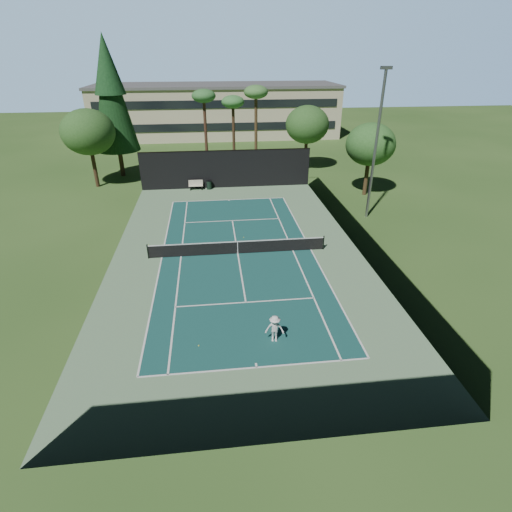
{
  "coord_description": "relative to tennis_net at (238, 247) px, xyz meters",
  "views": [
    {
      "loc": [
        -1.66,
        -26.03,
        13.3
      ],
      "look_at": [
        1.0,
        -3.0,
        1.3
      ],
      "focal_mm": 28.0,
      "sensor_mm": 36.0,
      "label": 1
    }
  ],
  "objects": [
    {
      "name": "ground",
      "position": [
        0.0,
        0.0,
        -0.56
      ],
      "size": [
        160.0,
        160.0,
        0.0
      ],
      "primitive_type": "plane",
      "color": "#325720",
      "rests_on": "ground"
    },
    {
      "name": "apron_slab",
      "position": [
        0.0,
        0.0,
        -0.55
      ],
      "size": [
        18.0,
        32.0,
        0.01
      ],
      "primitive_type": "cube",
      "color": "#658D62",
      "rests_on": "ground"
    },
    {
      "name": "court_surface",
      "position": [
        0.0,
        0.0,
        -0.55
      ],
      "size": [
        10.97,
        23.77,
        0.01
      ],
      "primitive_type": "cube",
      "color": "#174A46",
      "rests_on": "ground"
    },
    {
      "name": "court_lines",
      "position": [
        0.0,
        0.0,
        -0.54
      ],
      "size": [
        11.07,
        23.87,
        0.01
      ],
      "color": "white",
      "rests_on": "ground"
    },
    {
      "name": "tennis_net",
      "position": [
        0.0,
        0.0,
        0.0
      ],
      "size": [
        12.9,
        0.1,
        1.1
      ],
      "color": "black",
      "rests_on": "ground"
    },
    {
      "name": "fence",
      "position": [
        0.0,
        0.06,
        1.45
      ],
      "size": [
        18.04,
        32.05,
        4.03
      ],
      "color": "black",
      "rests_on": "ground"
    },
    {
      "name": "player",
      "position": [
        1.14,
        -10.04,
        0.2
      ],
      "size": [
        1.06,
        0.72,
        1.52
      ],
      "primitive_type": "imported",
      "rotation": [
        0.0,
        0.0,
        -0.17
      ],
      "color": "silver",
      "rests_on": "ground"
    },
    {
      "name": "tennis_ball_a",
      "position": [
        -2.72,
        -10.02,
        -0.52
      ],
      "size": [
        0.07,
        0.07,
        0.07
      ],
      "primitive_type": "sphere",
      "color": "#DEF337",
      "rests_on": "ground"
    },
    {
      "name": "tennis_ball_b",
      "position": [
        0.34,
        1.03,
        -0.52
      ],
      "size": [
        0.07,
        0.07,
        0.07
      ],
      "primitive_type": "sphere",
      "color": "#B5CC2E",
      "rests_on": "ground"
    },
    {
      "name": "tennis_ball_c",
      "position": [
        0.67,
        2.77,
        -0.53
      ],
      "size": [
        0.06,
        0.06,
        0.06
      ],
      "primitive_type": "sphere",
      "color": "#E6F638",
      "rests_on": "ground"
    },
    {
      "name": "tennis_ball_d",
      "position": [
        -6.67,
        2.15,
        -0.52
      ],
      "size": [
        0.08,
        0.08,
        0.08
      ],
      "primitive_type": "sphere",
      "color": "#DAF437",
      "rests_on": "ground"
    },
    {
      "name": "park_bench",
      "position": [
        -3.3,
        15.62,
        -0.01
      ],
      "size": [
        1.5,
        0.45,
        1.02
      ],
      "color": "beige",
      "rests_on": "ground"
    },
    {
      "name": "trash_bin",
      "position": [
        -1.89,
        15.61,
        -0.08
      ],
      "size": [
        0.56,
        0.56,
        0.95
      ],
      "color": "black",
      "rests_on": "ground"
    },
    {
      "name": "pine_tree",
      "position": [
        -12.0,
        22.0,
        9.0
      ],
      "size": [
        4.8,
        4.8,
        15.0
      ],
      "color": "#47351E",
      "rests_on": "ground"
    },
    {
      "name": "palm_a",
      "position": [
        -2.0,
        24.0,
        7.63
      ],
      "size": [
        2.8,
        2.8,
        9.32
      ],
      "color": "#482C1E",
      "rests_on": "ground"
    },
    {
      "name": "palm_b",
      "position": [
        1.5,
        26.0,
        6.8
      ],
      "size": [
        2.8,
        2.8,
        8.42
      ],
      "color": "#412C1C",
      "rests_on": "ground"
    },
    {
      "name": "palm_c",
      "position": [
        4.0,
        23.0,
        8.05
      ],
      "size": [
        2.8,
        2.8,
        9.77
      ],
      "color": "#4D3821",
      "rests_on": "ground"
    },
    {
      "name": "decid_tree_a",
      "position": [
        10.0,
        22.0,
        4.86
      ],
      "size": [
        5.12,
        5.12,
        7.62
      ],
      "color": "#3F2D1B",
      "rests_on": "ground"
    },
    {
      "name": "decid_tree_b",
      "position": [
        14.0,
        12.0,
        4.52
      ],
      "size": [
        4.8,
        4.8,
        7.14
      ],
      "color": "#4E3A21",
      "rests_on": "ground"
    },
    {
      "name": "decid_tree_c",
      "position": [
        -14.0,
        18.0,
        5.21
      ],
      "size": [
        5.44,
        5.44,
        8.09
      ],
      "color": "#432E1D",
      "rests_on": "ground"
    },
    {
      "name": "campus_building",
      "position": [
        0.0,
        45.98,
        3.65
      ],
      "size": [
        40.5,
        12.5,
        8.3
      ],
      "color": "beige",
      "rests_on": "ground"
    },
    {
      "name": "light_pole",
      "position": [
        12.0,
        6.0,
        5.9
      ],
      "size": [
        0.9,
        0.25,
        12.22
      ],
      "color": "gray",
      "rests_on": "ground"
    }
  ]
}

